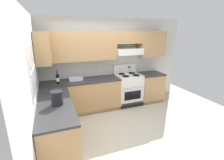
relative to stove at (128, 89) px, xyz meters
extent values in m
plane|color=beige|center=(-0.92, -1.25, -0.48)|extent=(7.04, 7.04, 0.00)
cube|color=silver|center=(-0.46, 0.37, 0.80)|extent=(4.68, 0.12, 2.55)
cube|color=tan|center=(-1.40, 0.13, 1.32)|extent=(2.00, 0.34, 0.76)
cube|color=tan|center=(0.81, 0.13, 1.32)|extent=(0.83, 0.34, 0.76)
cube|color=tan|center=(0.00, 0.13, 1.53)|extent=(0.80, 0.34, 0.34)
cube|color=white|center=(0.00, 0.09, 1.14)|extent=(0.80, 0.46, 0.17)
cube|color=white|center=(0.00, -0.13, 1.07)|extent=(0.80, 0.03, 0.04)
sphere|color=silver|center=(-1.40, -0.05, 1.06)|extent=(0.02, 0.02, 0.02)
sphere|color=silver|center=(0.60, -0.05, 1.06)|extent=(0.02, 0.02, 0.02)
sphere|color=silver|center=(1.03, -0.05, 1.06)|extent=(0.02, 0.02, 0.02)
cube|color=silver|center=(-0.80, 0.29, 0.60)|extent=(0.08, 0.01, 0.12)
cube|color=silver|center=(-0.80, 0.29, 0.62)|extent=(0.03, 0.00, 0.03)
cube|color=silver|center=(-0.80, 0.29, 0.58)|extent=(0.03, 0.00, 0.03)
cube|color=silver|center=(0.59, 0.29, 0.60)|extent=(0.08, 0.01, 0.12)
cube|color=silver|center=(0.59, 0.29, 0.62)|extent=(0.03, 0.00, 0.03)
cube|color=silver|center=(0.59, 0.29, 0.58)|extent=(0.03, 0.00, 0.03)
cube|color=silver|center=(-2.54, -1.15, 0.80)|extent=(0.12, 4.00, 2.55)
cube|color=white|center=(-2.49, -1.16, 1.07)|extent=(0.04, 1.00, 0.92)
cube|color=white|center=(-2.47, -1.16, 1.07)|extent=(0.01, 0.90, 0.82)
cube|color=white|center=(-2.46, -1.16, 1.07)|extent=(0.01, 0.90, 0.02)
cube|color=tan|center=(-2.30, -0.05, 1.32)|extent=(0.34, 0.64, 0.76)
cube|color=tan|center=(-1.42, -0.01, -0.04)|extent=(2.07, 0.61, 0.87)
cube|color=#2D2D30|center=(-1.42, -0.01, 0.41)|extent=(2.09, 0.63, 0.04)
cube|color=tan|center=(0.76, -0.01, -0.04)|extent=(0.74, 0.61, 0.87)
cube|color=#2D2D30|center=(0.76, -0.01, 0.41)|extent=(0.77, 0.63, 0.04)
cube|color=black|center=(-0.66, -0.28, -0.43)|extent=(3.54, 0.06, 0.09)
sphere|color=silver|center=(-1.83, -0.33, 0.20)|extent=(0.03, 0.03, 0.03)
sphere|color=silver|center=(0.87, -0.33, 0.20)|extent=(0.03, 0.03, 0.03)
cube|color=tan|center=(-2.17, -1.26, -0.04)|extent=(0.61, 1.89, 0.87)
cube|color=#2D2D30|center=(-2.17, -1.26, 0.41)|extent=(0.63, 1.91, 0.04)
cube|color=black|center=(-1.89, -1.26, -0.43)|extent=(0.06, 1.85, 0.09)
cube|color=white|center=(0.00, 0.00, -0.02)|extent=(0.76, 0.58, 0.91)
cube|color=black|center=(0.00, -0.30, -0.10)|extent=(0.53, 0.01, 0.26)
cylinder|color=silver|center=(0.00, -0.32, 0.14)|extent=(0.65, 0.02, 0.02)
cube|color=#333333|center=(0.00, -0.30, -0.38)|extent=(0.70, 0.01, 0.11)
cube|color=white|center=(0.00, 0.00, 0.44)|extent=(0.76, 0.58, 0.02)
cube|color=white|center=(0.00, 0.27, 0.58)|extent=(0.76, 0.04, 0.29)
cube|color=#053F0C|center=(0.13, 0.25, 0.63)|extent=(0.09, 0.01, 0.04)
cylinder|color=black|center=(-0.17, -0.14, 0.46)|extent=(0.19, 0.19, 0.02)
cylinder|color=black|center=(-0.17, -0.14, 0.45)|extent=(0.07, 0.07, 0.01)
cylinder|color=black|center=(0.17, -0.14, 0.46)|extent=(0.19, 0.19, 0.02)
cylinder|color=black|center=(0.17, -0.14, 0.45)|extent=(0.07, 0.07, 0.01)
cylinder|color=black|center=(-0.17, 0.14, 0.46)|extent=(0.19, 0.19, 0.02)
cylinder|color=black|center=(-0.17, 0.14, 0.45)|extent=(0.07, 0.07, 0.01)
cylinder|color=black|center=(0.17, 0.14, 0.46)|extent=(0.19, 0.19, 0.02)
cylinder|color=black|center=(0.17, 0.14, 0.45)|extent=(0.07, 0.07, 0.01)
cylinder|color=white|center=(-0.21, 0.25, 0.55)|extent=(0.04, 0.02, 0.04)
cylinder|color=white|center=(-0.07, 0.25, 0.55)|extent=(0.04, 0.02, 0.04)
cylinder|color=white|center=(0.07, 0.25, 0.55)|extent=(0.04, 0.02, 0.04)
cylinder|color=white|center=(0.21, 0.25, 0.55)|extent=(0.04, 0.02, 0.04)
cylinder|color=black|center=(-2.03, -0.06, 0.54)|extent=(0.08, 0.08, 0.22)
cone|color=black|center=(-2.03, -0.06, 0.67)|extent=(0.08, 0.08, 0.04)
cylinder|color=black|center=(-2.03, -0.06, 0.73)|extent=(0.03, 0.03, 0.09)
cylinder|color=maroon|center=(-2.03, -0.06, 0.77)|extent=(0.03, 0.03, 0.02)
cube|color=silver|center=(-2.03, -0.10, 0.54)|extent=(0.07, 0.00, 0.10)
cube|color=silver|center=(-1.56, 0.06, 0.44)|extent=(0.28, 0.17, 0.02)
cube|color=silver|center=(-1.56, -0.04, 0.47)|extent=(0.35, 0.01, 0.08)
cube|color=silver|center=(-1.56, 0.16, 0.47)|extent=(0.35, 0.01, 0.08)
cube|color=silver|center=(-1.73, 0.06, 0.47)|extent=(0.01, 0.18, 0.08)
cube|color=silver|center=(-1.39, 0.06, 0.47)|extent=(0.01, 0.18, 0.08)
cylinder|color=black|center=(-2.12, -1.38, 0.56)|extent=(0.20, 0.20, 0.26)
torus|color=black|center=(-2.12, -1.38, 0.69)|extent=(0.22, 0.22, 0.01)
camera|label=1|loc=(-2.17, -4.28, 1.71)|focal=26.47mm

